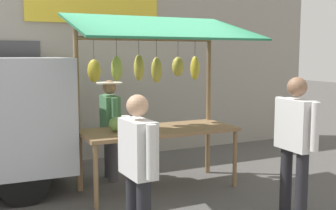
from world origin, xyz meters
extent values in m
plane|color=#514F4C|center=(0.00, 0.00, 0.00)|extent=(40.00, 40.00, 0.00)
cube|color=#9E998E|center=(0.00, -2.20, 1.70)|extent=(9.00, 0.25, 3.40)
cube|color=yellow|center=(0.31, -2.06, 2.75)|extent=(2.40, 0.06, 0.56)
cube|color=olive|center=(0.00, 0.00, 0.85)|extent=(2.20, 0.90, 0.05)
cylinder|color=olive|center=(1.04, 0.39, 0.41)|extent=(0.06, 0.06, 0.83)
cylinder|color=olive|center=(-1.04, 0.39, 0.41)|extent=(0.06, 0.06, 0.83)
cylinder|color=olive|center=(1.04, -0.39, 0.41)|extent=(0.06, 0.06, 0.83)
cylinder|color=olive|center=(-1.04, -0.39, 0.41)|extent=(0.06, 0.06, 0.83)
cylinder|color=olive|center=(1.06, -0.40, 1.18)|extent=(0.07, 0.07, 2.35)
cylinder|color=olive|center=(-1.06, -0.40, 1.18)|extent=(0.07, 0.07, 2.35)
cylinder|color=olive|center=(0.00, -0.40, 2.15)|extent=(2.12, 0.06, 0.06)
cube|color=#23724C|center=(0.00, 0.15, 2.30)|extent=(2.50, 1.46, 0.39)
cylinder|color=brown|center=(-0.79, -0.37, 2.02)|extent=(0.01, 0.01, 0.25)
ellipsoid|color=yellow|center=(-0.79, -0.37, 1.71)|extent=(0.17, 0.19, 0.37)
cylinder|color=brown|center=(-0.50, -0.40, 2.02)|extent=(0.01, 0.01, 0.26)
ellipsoid|color=gold|center=(-0.50, -0.40, 1.74)|extent=(0.28, 0.27, 0.30)
cylinder|color=brown|center=(-0.13, -0.37, 2.02)|extent=(0.01, 0.01, 0.27)
ellipsoid|color=gold|center=(-0.13, -0.37, 1.69)|extent=(0.23, 0.22, 0.38)
cylinder|color=brown|center=(0.15, -0.37, 2.04)|extent=(0.01, 0.01, 0.23)
ellipsoid|color=gold|center=(0.15, -0.37, 1.73)|extent=(0.21, 0.23, 0.38)
cylinder|color=brown|center=(0.50, -0.34, 2.03)|extent=(0.01, 0.01, 0.25)
ellipsoid|color=#B2CC4C|center=(0.50, -0.34, 1.72)|extent=(0.23, 0.23, 0.36)
cylinder|color=brown|center=(0.81, -0.41, 2.00)|extent=(0.01, 0.01, 0.29)
ellipsoid|color=yellow|center=(0.81, -0.41, 1.70)|extent=(0.25, 0.25, 0.32)
ellipsoid|color=orange|center=(0.44, 0.15, 0.95)|extent=(0.23, 0.26, 0.14)
sphere|color=#729E4C|center=(0.62, -0.04, 0.98)|extent=(0.20, 0.20, 0.20)
cylinder|color=#4C4C51|center=(0.47, -0.88, 0.38)|extent=(0.14, 0.14, 0.76)
cylinder|color=#4C4C51|center=(0.49, -0.62, 0.38)|extent=(0.14, 0.14, 0.76)
cube|color=#518C5B|center=(0.48, -0.75, 1.03)|extent=(0.25, 0.47, 0.54)
cylinder|color=#518C5B|center=(0.46, -1.04, 1.05)|extent=(0.09, 0.09, 0.50)
cylinder|color=#518C5B|center=(0.50, -0.46, 1.05)|extent=(0.09, 0.09, 0.50)
sphere|color=#A87A5B|center=(0.48, -0.75, 1.43)|extent=(0.21, 0.21, 0.21)
cylinder|color=beige|center=(0.48, -0.75, 1.50)|extent=(0.40, 0.40, 0.02)
cylinder|color=#232328|center=(0.99, 1.55, 0.38)|extent=(0.14, 0.14, 0.77)
cube|color=silver|center=(0.98, 1.68, 1.04)|extent=(0.24, 0.47, 0.54)
cylinder|color=silver|center=(0.97, 1.97, 1.06)|extent=(0.09, 0.09, 0.50)
cylinder|color=silver|center=(1.00, 1.39, 1.06)|extent=(0.09, 0.09, 0.50)
sphere|color=tan|center=(0.98, 1.68, 1.45)|extent=(0.21, 0.21, 0.21)
cylinder|color=#232328|center=(-0.97, 1.81, 0.41)|extent=(0.14, 0.14, 0.83)
cylinder|color=#232328|center=(-0.98, 1.54, 0.41)|extent=(0.14, 0.14, 0.83)
cube|color=silver|center=(-0.98, 1.68, 1.12)|extent=(0.24, 0.51, 0.59)
cylinder|color=silver|center=(-0.96, 1.99, 1.15)|extent=(0.09, 0.09, 0.54)
cylinder|color=silver|center=(-0.99, 1.37, 1.15)|extent=(0.09, 0.09, 0.54)
sphere|color=#8C664C|center=(-0.98, 1.68, 1.56)|extent=(0.23, 0.23, 0.23)
cylinder|color=black|center=(1.83, -0.16, 0.33)|extent=(0.67, 0.20, 0.66)
cylinder|color=black|center=(1.77, -1.82, 0.33)|extent=(0.67, 0.20, 0.66)
camera|label=1|loc=(2.42, 5.31, 1.94)|focal=44.62mm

